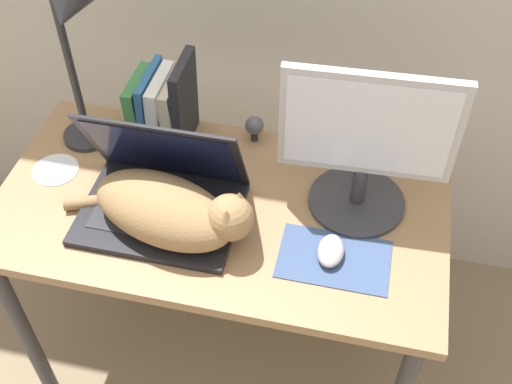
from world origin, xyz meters
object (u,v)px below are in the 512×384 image
object	(u,v)px
external_monitor	(366,144)
cd_disc	(55,170)
laptop	(161,195)
desk_lamp	(71,39)
cat	(171,210)
webcam	(254,126)
computer_mouse	(331,251)
book_row	(163,107)

from	to	relation	value
external_monitor	cd_disc	xyz separation A→B (m)	(-0.77, -0.06, -0.19)
laptop	external_monitor	size ratio (longest dim) A/B	0.96
desk_lamp	cd_disc	distance (m)	0.36
cat	external_monitor	size ratio (longest dim) A/B	1.22
laptop	desk_lamp	bearing A→B (deg)	144.30
cd_disc	webcam	bearing A→B (deg)	25.60
computer_mouse	desk_lamp	xyz separation A→B (m)	(-0.67, 0.23, 0.32)
laptop	computer_mouse	bearing A→B (deg)	-7.36
book_row	external_monitor	bearing A→B (deg)	-14.02
book_row	computer_mouse	bearing A→B (deg)	-32.21
webcam	cd_disc	xyz separation A→B (m)	(-0.48, -0.23, -0.05)
desk_lamp	cd_disc	size ratio (longest dim) A/B	4.12
book_row	cd_disc	xyz separation A→B (m)	(-0.24, -0.19, -0.10)
external_monitor	book_row	bearing A→B (deg)	165.98
external_monitor	cat	bearing A→B (deg)	-155.75
computer_mouse	webcam	xyz separation A→B (m)	(-0.26, 0.35, 0.03)
cat	webcam	size ratio (longest dim) A/B	6.38
webcam	cd_disc	world-z (taller)	webcam
laptop	cat	world-z (taller)	laptop
cat	webcam	world-z (taller)	cat
external_monitor	desk_lamp	xyz separation A→B (m)	(-0.71, 0.05, 0.14)
computer_mouse	webcam	distance (m)	0.44
webcam	cat	bearing A→B (deg)	-107.87
desk_lamp	webcam	xyz separation A→B (m)	(0.41, 0.12, -0.29)
book_row	webcam	size ratio (longest dim) A/B	3.34
laptop	book_row	distance (m)	0.27
cat	computer_mouse	bearing A→B (deg)	1.27
computer_mouse	cd_disc	size ratio (longest dim) A/B	0.80
book_row	webcam	xyz separation A→B (m)	(0.24, 0.04, -0.05)
book_row	cd_disc	world-z (taller)	book_row
external_monitor	computer_mouse	size ratio (longest dim) A/B	4.15
cat	webcam	xyz separation A→B (m)	(0.12, 0.36, -0.03)
external_monitor	computer_mouse	xyz separation A→B (m)	(-0.04, -0.18, -0.18)
laptop	external_monitor	distance (m)	0.50
computer_mouse	book_row	world-z (taller)	book_row
cat	external_monitor	xyz separation A→B (m)	(0.41, 0.19, 0.12)
cat	book_row	distance (m)	0.34
computer_mouse	desk_lamp	world-z (taller)	desk_lamp
cat	computer_mouse	distance (m)	0.38
computer_mouse	laptop	bearing A→B (deg)	172.64
laptop	computer_mouse	size ratio (longest dim) A/B	3.97
external_monitor	webcam	world-z (taller)	external_monitor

